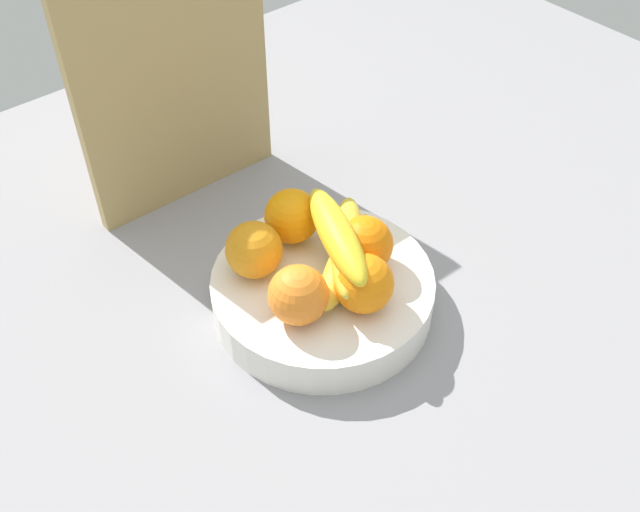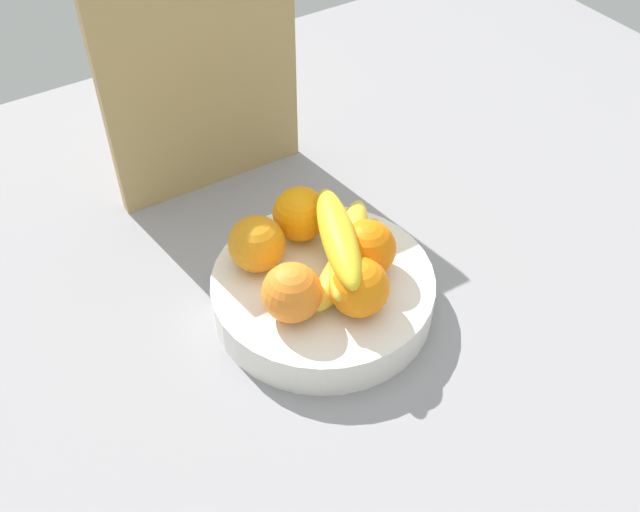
# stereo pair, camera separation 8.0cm
# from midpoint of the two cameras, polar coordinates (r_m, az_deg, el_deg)

# --- Properties ---
(ground_plane) EXTENTS (1.80, 1.40, 0.03)m
(ground_plane) POSITION_cam_midpoint_polar(r_m,az_deg,el_deg) (0.93, -1.43, -5.34)
(ground_plane) COLOR gray
(fruit_bowl) EXTENTS (0.27, 0.27, 0.05)m
(fruit_bowl) POSITION_cam_midpoint_polar(r_m,az_deg,el_deg) (0.91, -2.53, -3.04)
(fruit_bowl) COLOR white
(fruit_bowl) RESTS_ON ground_plane
(orange_front_left) EXTENTS (0.07, 0.07, 0.07)m
(orange_front_left) POSITION_cam_midpoint_polar(r_m,az_deg,el_deg) (0.88, -7.73, 0.36)
(orange_front_left) COLOR orange
(orange_front_left) RESTS_ON fruit_bowl
(orange_front_right) EXTENTS (0.07, 0.07, 0.07)m
(orange_front_right) POSITION_cam_midpoint_polar(r_m,az_deg,el_deg) (0.83, -4.49, -3.16)
(orange_front_right) COLOR orange
(orange_front_right) RESTS_ON fruit_bowl
(orange_center) EXTENTS (0.07, 0.07, 0.07)m
(orange_center) POSITION_cam_midpoint_polar(r_m,az_deg,el_deg) (0.84, 0.67, -2.27)
(orange_center) COLOR orange
(orange_center) RESTS_ON fruit_bowl
(orange_back_left) EXTENTS (0.07, 0.07, 0.07)m
(orange_back_left) POSITION_cam_midpoint_polar(r_m,az_deg,el_deg) (0.88, 0.87, 0.79)
(orange_back_left) COLOR orange
(orange_back_left) RESTS_ON fruit_bowl
(orange_back_right) EXTENTS (0.07, 0.07, 0.07)m
(orange_back_right) POSITION_cam_midpoint_polar(r_m,az_deg,el_deg) (0.92, -4.69, 2.98)
(orange_back_right) COLOR orange
(orange_back_right) RESTS_ON fruit_bowl
(banana_bunch) EXTENTS (0.17, 0.17, 0.08)m
(banana_bunch) POSITION_cam_midpoint_polar(r_m,az_deg,el_deg) (0.87, -0.79, 0.59)
(banana_bunch) COLOR yellow
(banana_bunch) RESTS_ON fruit_bowl
(cutting_board) EXTENTS (0.28, 0.02, 0.36)m
(cutting_board) POSITION_cam_midpoint_polar(r_m,az_deg,el_deg) (1.02, -13.37, 12.92)
(cutting_board) COLOR tan
(cutting_board) RESTS_ON ground_plane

